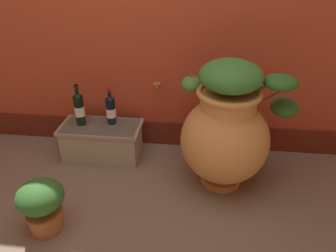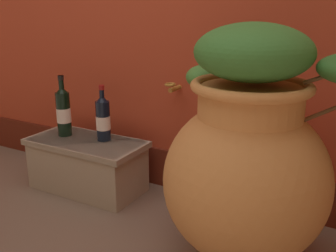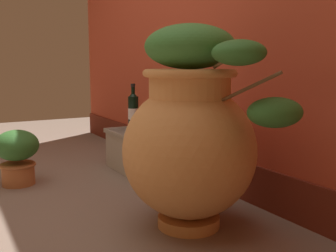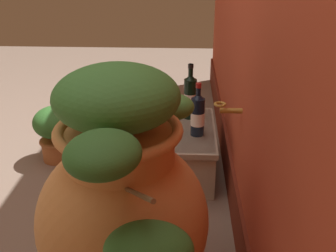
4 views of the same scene
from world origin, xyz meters
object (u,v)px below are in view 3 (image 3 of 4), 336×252
at_px(wine_bottle_middle, 133,110).
at_px(potted_shrub, 17,154).
at_px(terracotta_urn, 191,134).
at_px(wine_bottle_left, 154,116).

bearing_deg(wine_bottle_middle, potted_shrub, -87.20).
xyz_separation_m(terracotta_urn, wine_bottle_left, (-0.89, 0.28, -0.03)).
xyz_separation_m(wine_bottle_middle, potted_shrub, (0.04, -0.82, -0.23)).
bearing_deg(potted_shrub, terracotta_urn, 28.33).
relative_size(terracotta_urn, potted_shrub, 2.64).
bearing_deg(wine_bottle_middle, terracotta_urn, -11.85).
relative_size(wine_bottle_middle, potted_shrub, 0.96).
bearing_deg(wine_bottle_left, wine_bottle_middle, -170.27).
bearing_deg(potted_shrub, wine_bottle_middle, 92.80).
xyz_separation_m(terracotta_urn, potted_shrub, (-1.09, -0.59, -0.24)).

